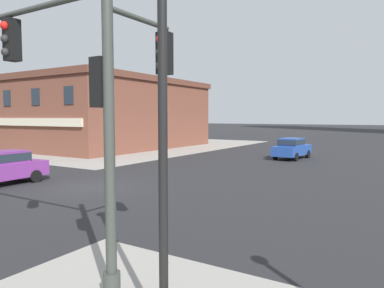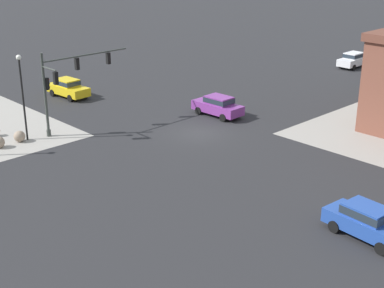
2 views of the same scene
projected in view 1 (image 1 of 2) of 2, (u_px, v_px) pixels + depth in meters
The scene contains 7 objects.
ground_plane at pixel (91, 187), 17.29m from camera, with size 320.00×320.00×0.00m, color #262628.
sidewalk_far_corner at pixel (101, 144), 44.75m from camera, with size 32.00×32.00×0.02m, color gray.
traffic_signal_main at pixel (62, 84), 7.34m from camera, with size 7.61×2.09×6.27m.
street_lamp_corner_near at pixel (163, 83), 5.21m from camera, with size 0.36×0.36×6.29m.
car_main_northbound_near at pixel (292, 147), 29.01m from camera, with size 2.17×4.53×1.68m.
car_parked_curb at pixel (1, 167), 17.79m from camera, with size 1.99×4.45×1.68m.
storefront_block_near_corner at pixel (87, 114), 42.62m from camera, with size 22.43×20.11×7.50m.
Camera 1 is at (13.14, -11.96, 3.37)m, focal length 33.55 mm.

